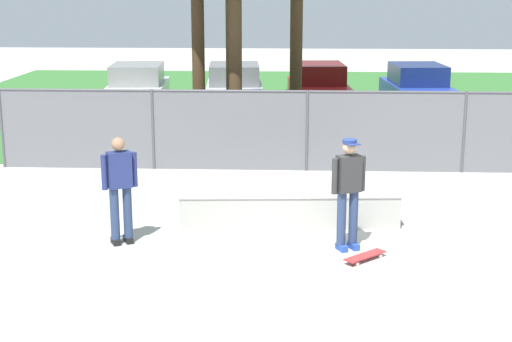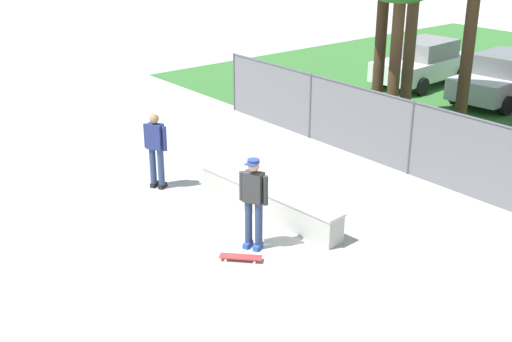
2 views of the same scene
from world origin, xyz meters
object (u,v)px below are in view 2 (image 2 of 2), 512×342
object	(u,v)px
bystander	(156,147)
car_silver	(503,78)
car_white	(423,62)
skateboarder	(254,199)
skateboard	(241,257)
concrete_ledge	(268,201)

from	to	relation	value
bystander	car_silver	bearing A→B (deg)	85.99
car_white	skateboarder	bearing A→B (deg)	-64.95
car_white	bystander	distance (m)	13.02
skateboarder	car_white	world-z (taller)	skateboarder
skateboard	bystander	distance (m)	4.15
skateboarder	car_white	bearing A→B (deg)	115.05
concrete_ledge	car_white	xyz separation A→B (m)	(-5.09, 11.76, 0.51)
car_white	bystander	xyz separation A→B (m)	(2.29, -12.81, 0.17)
concrete_ledge	car_silver	size ratio (longest dim) A/B	0.92
skateboarder	skateboard	size ratio (longest dim) A/B	2.56
skateboard	bystander	xyz separation A→B (m)	(-4.00, 0.60, 0.94)
concrete_ledge	car_silver	xyz separation A→B (m)	(-1.89, 11.93, 0.51)
car_silver	skateboarder	bearing A→B (deg)	-77.77
skateboard	car_white	bearing A→B (deg)	115.10
concrete_ledge	skateboard	distance (m)	2.06
concrete_ledge	car_white	distance (m)	12.82
concrete_ledge	car_white	size ratio (longest dim) A/B	0.92
car_white	skateboard	bearing A→B (deg)	-64.90
skateboarder	bystander	size ratio (longest dim) A/B	1.01
skateboard	car_silver	distance (m)	13.95
bystander	skateboard	bearing A→B (deg)	-8.58
car_white	car_silver	world-z (taller)	same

